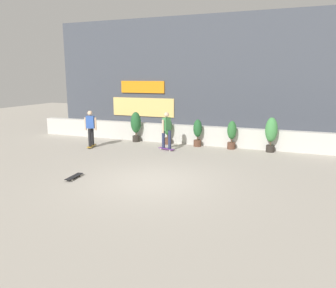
{
  "coord_description": "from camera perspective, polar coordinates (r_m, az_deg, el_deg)",
  "views": [
    {
      "loc": [
        4.02,
        -9.05,
        3.24
      ],
      "look_at": [
        0.0,
        1.5,
        0.9
      ],
      "focal_mm": 35.15,
      "sensor_mm": 36.0,
      "label": 1
    }
  ],
  "objects": [
    {
      "name": "skater_by_wall_left",
      "position": [
        15.49,
        -13.27,
        2.86
      ],
      "size": [
        0.54,
        0.82,
        1.7
      ],
      "color": "#BF8C26",
      "rests_on": "ground"
    },
    {
      "name": "skateboard_near_camera",
      "position": [
        11.07,
        -15.95,
        -5.44
      ],
      "size": [
        0.26,
        0.81,
        0.08
      ],
      "color": "black",
      "rests_on": "ground"
    },
    {
      "name": "planter_wall",
      "position": [
        15.83,
        5.81,
        1.5
      ],
      "size": [
        18.0,
        0.4,
        0.9
      ],
      "primitive_type": "cube",
      "color": "beige",
      "rests_on": "ground"
    },
    {
      "name": "potted_plant_3",
      "position": [
        15.03,
        10.99,
        1.78
      ],
      "size": [
        0.41,
        0.41,
        1.28
      ],
      "color": "brown",
      "rests_on": "ground"
    },
    {
      "name": "building_backdrop",
      "position": [
        19.47,
        9.11,
        11.59
      ],
      "size": [
        20.0,
        2.08,
        6.5
      ],
      "color": "#424751",
      "rests_on": "ground"
    },
    {
      "name": "potted_plant_1",
      "position": [
        15.84,
        -0.08,
        2.58
      ],
      "size": [
        0.42,
        0.42,
        1.31
      ],
      "color": "brown",
      "rests_on": "ground"
    },
    {
      "name": "skater_far_left",
      "position": [
        14.48,
        -0.26,
        2.58
      ],
      "size": [
        0.82,
        0.53,
        1.7
      ],
      "color": "#72338C",
      "rests_on": "ground"
    },
    {
      "name": "ground_plane",
      "position": [
        10.42,
        -2.96,
        -6.42
      ],
      "size": [
        48.0,
        48.0,
        0.0
      ],
      "primitive_type": "plane",
      "color": "#A8A093"
    },
    {
      "name": "potted_plant_2",
      "position": [
        15.37,
        5.15,
        2.14
      ],
      "size": [
        0.4,
        0.4,
        1.27
      ],
      "color": "brown",
      "rests_on": "ground"
    },
    {
      "name": "potted_plant_0",
      "position": [
        16.49,
        -5.59,
        3.38
      ],
      "size": [
        0.51,
        0.51,
        1.49
      ],
      "color": "#2D2823",
      "rests_on": "ground"
    },
    {
      "name": "potted_plant_4",
      "position": [
        14.81,
        17.46,
        1.99
      ],
      "size": [
        0.52,
        0.52,
        1.51
      ],
      "color": "#2D2823",
      "rests_on": "ground"
    }
  ]
}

